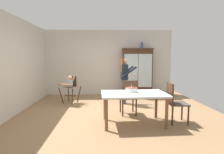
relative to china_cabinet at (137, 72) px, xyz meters
The scene contains 11 objects.
ground_plane 2.82m from the china_cabinet, 116.37° to the right, with size 6.24×6.24×0.00m, color #93704C.
wall_back 1.26m from the china_cabinet, 167.33° to the left, with size 5.32×0.06×2.70m, color beige.
wall_left 4.49m from the china_cabinet, 148.11° to the right, with size 0.06×5.32×2.70m, color beige.
china_cabinet is the anchor object (origin of this frame).
ceramic_vase 1.10m from the china_cabinet, ahead, with size 0.13×0.13×0.27m.
high_chair_with_toddler 2.80m from the china_cabinet, 155.66° to the right, with size 0.75×0.82×0.95m.
adult_person 1.48m from the china_cabinet, 117.31° to the right, with size 0.53×0.51×1.53m.
dining_table 3.32m from the china_cabinet, 101.72° to the right, with size 1.53×0.94×0.74m.
birthday_cake 3.20m from the china_cabinet, 102.80° to the right, with size 0.28×0.28×0.19m.
dining_chair_far_side 2.70m from the china_cabinet, 105.04° to the right, with size 0.47×0.47×0.96m.
dining_chair_right_end 3.23m from the china_cabinet, 84.69° to the right, with size 0.45×0.45×0.96m.
Camera 1 is at (-0.19, -4.96, 1.56)m, focal length 28.82 mm.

